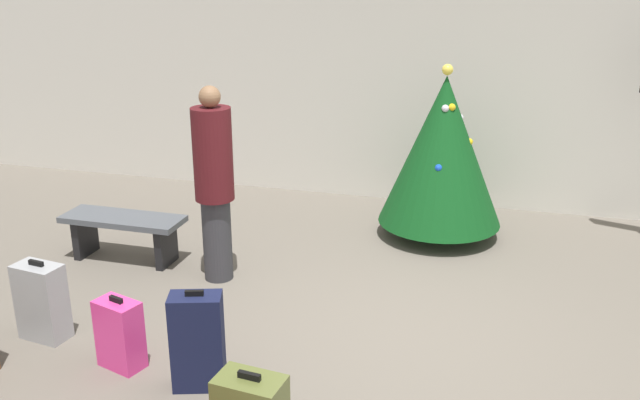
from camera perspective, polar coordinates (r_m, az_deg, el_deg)
ground_plane at (r=5.72m, az=5.82°, el=-11.57°), size 16.00×16.00×0.00m
back_wall at (r=8.66m, az=10.54°, el=9.89°), size 16.00×0.20×3.15m
holiday_tree at (r=7.57m, az=10.29°, el=4.10°), size 1.37×1.37×1.94m
waiting_bench at (r=7.28m, az=-16.21°, el=-2.28°), size 1.27×0.44×0.48m
traveller_0 at (r=6.44m, az=-8.91°, el=1.60°), size 0.49×0.49×1.90m
suitcase_0 at (r=5.43m, az=-16.51°, el=-10.78°), size 0.39×0.29×0.59m
suitcase_2 at (r=6.01m, az=-22.39°, el=-7.92°), size 0.42×0.27×0.69m
suitcase_6 at (r=5.02m, az=-10.28°, el=-11.64°), size 0.42×0.32×0.77m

